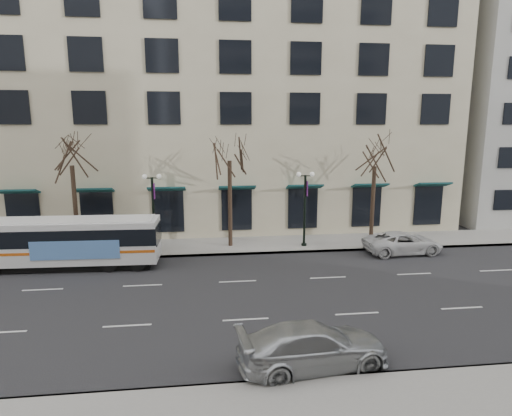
{
  "coord_description": "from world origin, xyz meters",
  "views": [
    {
      "loc": [
        -1.57,
        -19.47,
        8.31
      ],
      "look_at": [
        1.0,
        2.35,
        4.0
      ],
      "focal_mm": 30.0,
      "sensor_mm": 36.0,
      "label": 1
    }
  ],
  "objects": [
    {
      "name": "tree_far_mid",
      "position": [
        0.0,
        8.8,
        6.91
      ],
      "size": [
        3.6,
        3.6,
        8.55
      ],
      "color": "black",
      "rests_on": "ground"
    },
    {
      "name": "sidewalk_far",
      "position": [
        5.0,
        9.0,
        0.07
      ],
      "size": [
        80.0,
        4.0,
        0.15
      ],
      "primitive_type": "cube",
      "color": "gray",
      "rests_on": "ground"
    },
    {
      "name": "city_bus",
      "position": [
        -9.74,
        5.79,
        1.59
      ],
      "size": [
        10.82,
        2.69,
        2.91
      ],
      "rotation": [
        0.0,
        0.0,
        -0.03
      ],
      "color": "white",
      "rests_on": "ground"
    },
    {
      "name": "lamp_post_right",
      "position": [
        5.01,
        8.2,
        2.94
      ],
      "size": [
        1.22,
        0.45,
        5.21
      ],
      "color": "black",
      "rests_on": "ground"
    },
    {
      "name": "tree_far_right",
      "position": [
        10.0,
        8.8,
        6.42
      ],
      "size": [
        3.6,
        3.6,
        8.06
      ],
      "color": "black",
      "rests_on": "ground"
    },
    {
      "name": "silver_car",
      "position": [
        1.99,
        -6.2,
        0.77
      ],
      "size": [
        5.54,
        2.81,
        1.54
      ],
      "primitive_type": "imported",
      "rotation": [
        0.0,
        0.0,
        1.7
      ],
      "color": "#B5B9BE",
      "rests_on": "ground"
    },
    {
      "name": "ground",
      "position": [
        0.0,
        0.0,
        0.0
      ],
      "size": [
        160.0,
        160.0,
        0.0
      ],
      "primitive_type": "plane",
      "color": "black",
      "rests_on": "ground"
    },
    {
      "name": "white_pickup",
      "position": [
        11.13,
        6.2,
        0.7
      ],
      "size": [
        5.17,
        2.57,
        1.41
      ],
      "primitive_type": "imported",
      "rotation": [
        0.0,
        0.0,
        1.62
      ],
      "color": "silver",
      "rests_on": "ground"
    },
    {
      "name": "tree_far_left",
      "position": [
        -10.0,
        8.8,
        6.7
      ],
      "size": [
        3.6,
        3.6,
        8.34
      ],
      "color": "black",
      "rests_on": "ground"
    },
    {
      "name": "lamp_post_left",
      "position": [
        -4.99,
        8.2,
        2.94
      ],
      "size": [
        1.22,
        0.45,
        5.21
      ],
      "color": "black",
      "rests_on": "ground"
    },
    {
      "name": "building_hotel",
      "position": [
        -2.0,
        21.0,
        12.0
      ],
      "size": [
        40.0,
        20.0,
        24.0
      ],
      "primitive_type": "cube",
      "color": "#B4AA8A",
      "rests_on": "ground"
    }
  ]
}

